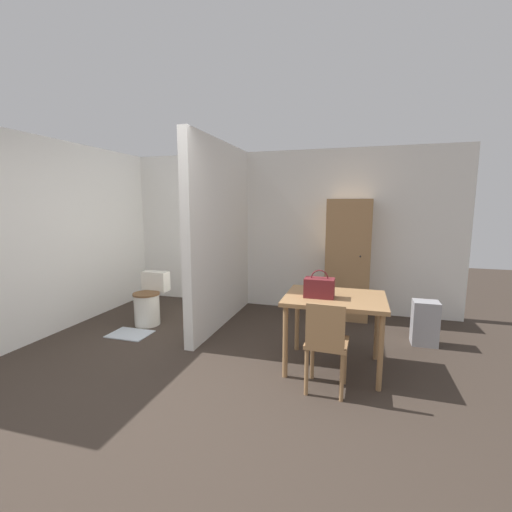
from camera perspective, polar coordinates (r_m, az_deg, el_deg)
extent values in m
plane|color=#382D26|center=(3.06, -14.38, -24.79)|extent=(16.00, 16.00, 0.00)
cube|color=white|center=(5.62, 2.54, 4.30)|extent=(5.76, 0.12, 2.50)
cube|color=white|center=(5.38, -28.56, 3.07)|extent=(0.12, 4.21, 2.50)
cube|color=white|center=(4.75, -5.89, 3.47)|extent=(0.12, 2.02, 2.50)
cube|color=#997047|center=(3.55, 13.01, -6.88)|extent=(0.99, 0.78, 0.04)
cylinder|color=#997047|center=(3.41, 4.90, -14.06)|extent=(0.05, 0.05, 0.72)
cylinder|color=#997047|center=(3.36, 20.05, -14.92)|extent=(0.05, 0.05, 0.72)
cylinder|color=#997047|center=(4.02, 6.87, -10.51)|extent=(0.05, 0.05, 0.72)
cylinder|color=#997047|center=(3.98, 19.51, -11.17)|extent=(0.05, 0.05, 0.72)
cube|color=#997047|center=(3.22, 11.75, -13.94)|extent=(0.38, 0.38, 0.04)
cube|color=#997047|center=(2.99, 11.45, -11.44)|extent=(0.33, 0.04, 0.38)
cylinder|color=#997047|center=(3.47, 9.37, -16.34)|extent=(0.04, 0.04, 0.43)
cylinder|color=#997047|center=(3.44, 14.59, -16.74)|extent=(0.04, 0.04, 0.43)
cylinder|color=#997047|center=(3.20, 8.40, -18.56)|extent=(0.04, 0.04, 0.43)
cylinder|color=#997047|center=(3.17, 14.12, -19.05)|extent=(0.04, 0.04, 0.43)
cylinder|color=silver|center=(5.07, -17.71, -8.51)|extent=(0.34, 0.34, 0.43)
cylinder|color=brown|center=(5.00, -17.83, -6.02)|extent=(0.37, 0.37, 0.02)
cube|color=silver|center=(5.17, -16.38, -4.03)|extent=(0.37, 0.18, 0.28)
cube|color=maroon|center=(3.46, 10.50, -5.23)|extent=(0.29, 0.17, 0.19)
torus|color=maroon|center=(3.44, 10.55, -3.68)|extent=(0.17, 0.01, 0.17)
cube|color=#997047|center=(5.19, 15.05, -0.54)|extent=(0.62, 0.47, 1.75)
sphere|color=black|center=(4.93, 16.97, -0.06)|extent=(0.02, 0.02, 0.02)
cube|color=#B2BCC6|center=(4.83, -20.26, -12.10)|extent=(0.52, 0.38, 0.01)
cube|color=#9E9EA3|center=(4.63, 26.32, -9.96)|extent=(0.29, 0.23, 0.53)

